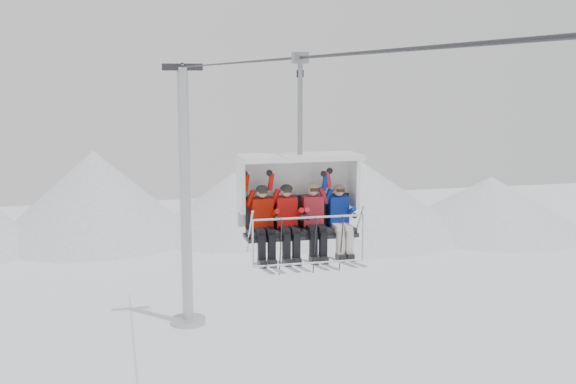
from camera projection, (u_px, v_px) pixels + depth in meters
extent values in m
cone|color=white|center=(95.00, 194.00, 57.24)|extent=(16.00, 16.00, 7.00)
cone|color=white|center=(234.00, 203.00, 59.04)|extent=(14.00, 14.00, 5.00)
cone|color=white|center=(358.00, 196.00, 59.39)|extent=(18.00, 18.00, 6.00)
cone|color=white|center=(490.00, 203.00, 60.19)|extent=(16.00, 16.00, 4.50)
cone|color=white|center=(296.00, 197.00, 63.36)|extent=(12.00, 12.00, 4.50)
cylinder|color=#ADAFB5|center=(185.00, 199.00, 36.83)|extent=(0.56, 0.56, 13.30)
cylinder|color=#ADAFB5|center=(188.00, 321.00, 37.89)|extent=(1.80, 1.80, 0.30)
cube|color=#2B2B30|center=(182.00, 67.00, 35.74)|extent=(2.00, 0.35, 0.35)
cylinder|color=#2B2B30|center=(288.00, 59.00, 14.66)|extent=(0.06, 50.00, 0.06)
cube|color=black|center=(301.00, 231.00, 14.18)|extent=(2.12, 0.55, 0.10)
cube|color=black|center=(298.00, 210.00, 14.37)|extent=(2.12, 0.10, 0.62)
cube|color=#2B2B30|center=(301.00, 235.00, 14.20)|extent=(2.22, 0.60, 0.08)
cube|color=white|center=(295.00, 190.00, 14.52)|extent=(2.36, 0.10, 1.41)
cube|color=white|center=(300.00, 157.00, 14.02)|extent=(2.36, 0.90, 0.10)
cylinder|color=silver|center=(308.00, 218.00, 13.60)|extent=(2.16, 0.04, 0.04)
cylinder|color=silver|center=(309.00, 263.00, 13.67)|extent=(2.16, 0.04, 0.04)
cylinder|color=gray|center=(300.00, 108.00, 13.89)|extent=(0.10, 0.10, 1.90)
cube|color=gray|center=(300.00, 58.00, 13.73)|extent=(0.30, 0.18, 0.22)
cube|color=#AC1103|center=(262.00, 213.00, 13.98)|extent=(0.40, 0.27, 0.60)
sphere|color=tan|center=(262.00, 192.00, 13.87)|extent=(0.22, 0.22, 0.22)
cube|color=black|center=(262.00, 247.00, 13.63)|extent=(0.13, 0.15, 0.48)
cube|color=black|center=(272.00, 247.00, 13.67)|extent=(0.13, 0.15, 0.48)
cube|color=#B3B6BD|center=(263.00, 268.00, 13.59)|extent=(0.09, 1.69, 0.26)
cube|color=#B3B6BD|center=(273.00, 268.00, 13.64)|extent=(0.09, 1.69, 0.26)
cube|color=red|center=(286.00, 212.00, 14.09)|extent=(0.40, 0.27, 0.60)
sphere|color=tan|center=(286.00, 191.00, 13.98)|extent=(0.22, 0.22, 0.22)
cube|color=black|center=(286.00, 246.00, 13.74)|extent=(0.13, 0.15, 0.48)
cube|color=black|center=(296.00, 245.00, 13.78)|extent=(0.13, 0.15, 0.48)
cube|color=#B3B6BD|center=(288.00, 267.00, 13.71)|extent=(0.09, 1.69, 0.26)
cube|color=#B3B6BD|center=(298.00, 266.00, 13.75)|extent=(0.09, 1.69, 0.26)
cube|color=#B11F2C|center=(312.00, 211.00, 14.22)|extent=(0.40, 0.27, 0.60)
sphere|color=tan|center=(313.00, 190.00, 14.11)|extent=(0.22, 0.22, 0.22)
cube|color=black|center=(314.00, 244.00, 13.87)|extent=(0.13, 0.15, 0.48)
cube|color=black|center=(323.00, 244.00, 13.91)|extent=(0.13, 0.15, 0.48)
cube|color=#B3B6BD|center=(315.00, 265.00, 13.83)|extent=(0.09, 1.69, 0.26)
cube|color=#B3B6BD|center=(324.00, 264.00, 13.88)|extent=(0.09, 1.69, 0.26)
cube|color=navy|center=(338.00, 210.00, 14.34)|extent=(0.39, 0.26, 0.57)
sphere|color=tan|center=(339.00, 191.00, 14.24)|extent=(0.21, 0.21, 0.21)
cube|color=beige|center=(340.00, 242.00, 13.99)|extent=(0.13, 0.15, 0.46)
cube|color=beige|center=(349.00, 242.00, 14.03)|extent=(0.13, 0.15, 0.46)
cube|color=#B3B6BD|center=(341.00, 262.00, 13.95)|extent=(0.09, 1.69, 0.26)
cube|color=#B3B6BD|center=(351.00, 261.00, 14.00)|extent=(0.09, 1.69, 0.26)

